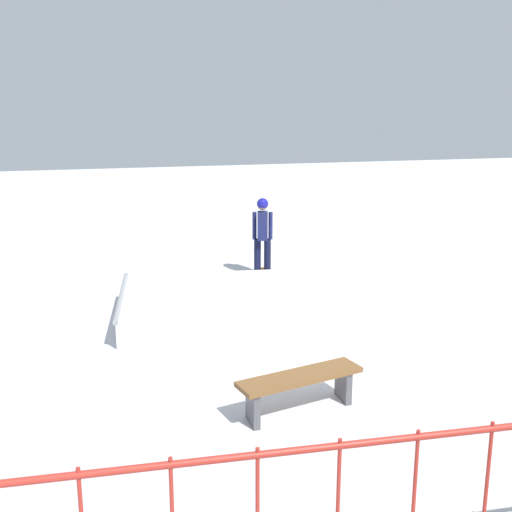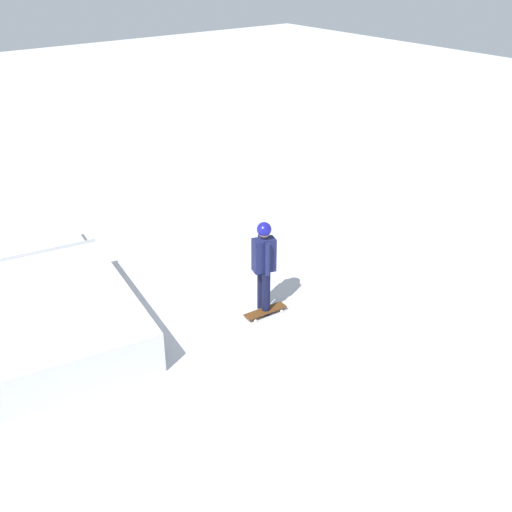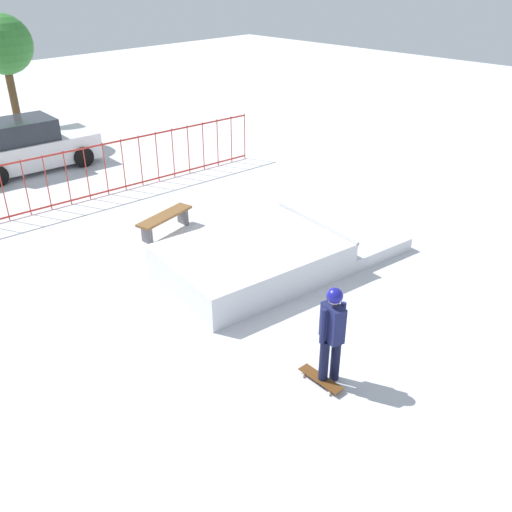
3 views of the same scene
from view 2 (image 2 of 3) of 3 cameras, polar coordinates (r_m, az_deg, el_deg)
name	(u,v)px [view 2 (image 2 of 3)]	position (r m, az deg, el deg)	size (l,w,h in m)	color
ground_plane	(58,353)	(10.52, -17.75, -8.55)	(60.00, 60.00, 0.00)	silver
skate_ramp	(45,307)	(11.20, -18.89, -4.43)	(5.73, 3.38, 0.74)	silver
skater	(264,261)	(10.58, 0.73, -0.44)	(0.42, 0.43, 1.73)	black
skateboard	(265,311)	(10.93, 0.86, -5.09)	(0.30, 0.81, 0.09)	#593314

